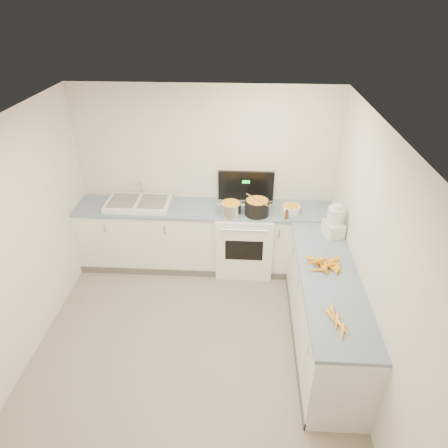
# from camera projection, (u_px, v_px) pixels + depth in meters

# --- Properties ---
(floor) EXTENTS (3.50, 4.00, 0.00)m
(floor) POSITION_uv_depth(u_px,v_px,m) (191.00, 356.00, 4.41)
(floor) COLOR gray
(floor) RESTS_ON ground
(ceiling) EXTENTS (3.50, 4.00, 0.00)m
(ceiling) POSITION_uv_depth(u_px,v_px,m) (177.00, 136.00, 3.12)
(ceiling) COLOR silver
(ceiling) RESTS_ON ground
(wall_back) EXTENTS (3.50, 0.00, 2.50)m
(wall_back) POSITION_uv_depth(u_px,v_px,m) (206.00, 177.00, 5.48)
(wall_back) COLOR silver
(wall_back) RESTS_ON ground
(wall_left) EXTENTS (0.00, 4.00, 2.50)m
(wall_left) POSITION_uv_depth(u_px,v_px,m) (6.00, 258.00, 3.85)
(wall_left) COLOR silver
(wall_left) RESTS_ON ground
(wall_right) EXTENTS (0.00, 4.00, 2.50)m
(wall_right) POSITION_uv_depth(u_px,v_px,m) (374.00, 271.00, 3.68)
(wall_right) COLOR silver
(wall_right) RESTS_ON ground
(counter_back) EXTENTS (3.50, 0.62, 0.94)m
(counter_back) POSITION_uv_depth(u_px,v_px,m) (205.00, 237.00, 5.62)
(counter_back) COLOR white
(counter_back) RESTS_ON ground
(counter_right) EXTENTS (0.62, 2.20, 0.94)m
(counter_right) POSITION_uv_depth(u_px,v_px,m) (325.00, 310.00, 4.35)
(counter_right) COLOR white
(counter_right) RESTS_ON ground
(stove) EXTENTS (0.76, 0.65, 1.36)m
(stove) POSITION_uv_depth(u_px,v_px,m) (244.00, 238.00, 5.58)
(stove) COLOR white
(stove) RESTS_ON ground
(sink) EXTENTS (0.86, 0.52, 0.31)m
(sink) POSITION_uv_depth(u_px,v_px,m) (138.00, 203.00, 5.41)
(sink) COLOR white
(sink) RESTS_ON counter_back
(steel_pot) EXTENTS (0.34, 0.34, 0.20)m
(steel_pot) POSITION_uv_depth(u_px,v_px,m) (231.00, 210.00, 5.16)
(steel_pot) COLOR silver
(steel_pot) RESTS_ON stove
(black_pot) EXTENTS (0.34, 0.34, 0.22)m
(black_pot) POSITION_uv_depth(u_px,v_px,m) (257.00, 208.00, 5.17)
(black_pot) COLOR black
(black_pot) RESTS_ON stove
(wooden_spoon) EXTENTS (0.29, 0.34, 0.02)m
(wooden_spoon) POSITION_uv_depth(u_px,v_px,m) (257.00, 200.00, 5.11)
(wooden_spoon) COLOR #AD7A47
(wooden_spoon) RESTS_ON black_pot
(mixing_bowl) EXTENTS (0.26, 0.26, 0.11)m
(mixing_bowl) POSITION_uv_depth(u_px,v_px,m) (291.00, 209.00, 5.22)
(mixing_bowl) COLOR white
(mixing_bowl) RESTS_ON counter_back
(extract_bottle) EXTENTS (0.04, 0.04, 0.11)m
(extract_bottle) POSITION_uv_depth(u_px,v_px,m) (286.00, 215.00, 5.09)
(extract_bottle) COLOR #593319
(extract_bottle) RESTS_ON counter_back
(spice_jar) EXTENTS (0.05, 0.05, 0.09)m
(spice_jar) POSITION_uv_depth(u_px,v_px,m) (285.00, 214.00, 5.12)
(spice_jar) COLOR #E5B266
(spice_jar) RESTS_ON counter_back
(food_processor) EXTENTS (0.26, 0.29, 0.41)m
(food_processor) POSITION_uv_depth(u_px,v_px,m) (334.00, 223.00, 4.69)
(food_processor) COLOR white
(food_processor) RESTS_ON counter_right
(carrot_pile) EXTENTS (0.43, 0.30, 0.09)m
(carrot_pile) POSITION_uv_depth(u_px,v_px,m) (326.00, 265.00, 4.22)
(carrot_pile) COLOR #FFAE1F
(carrot_pile) RESTS_ON counter_right
(peeled_carrots) EXTENTS (0.17, 0.41, 0.04)m
(peeled_carrots) POSITION_uv_depth(u_px,v_px,m) (337.00, 322.00, 3.52)
(peeled_carrots) COLOR yellow
(peeled_carrots) RESTS_ON counter_right
(peelings) EXTENTS (0.22, 0.25, 0.01)m
(peelings) POSITION_uv_depth(u_px,v_px,m) (122.00, 199.00, 5.43)
(peelings) COLOR tan
(peelings) RESTS_ON sink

